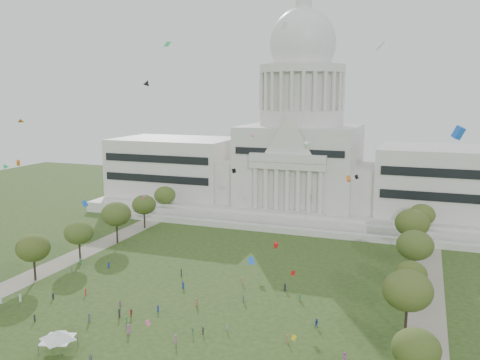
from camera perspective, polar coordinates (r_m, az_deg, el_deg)
ground at (r=103.02m, az=-9.07°, el=-17.38°), size 400.00×400.00×0.00m
capitol at (r=200.06m, az=6.79°, el=2.62°), size 160.00×64.50×91.30m
path_left at (r=151.61m, az=-19.59°, el=-8.81°), size 8.00×160.00×0.04m
path_right at (r=119.18m, az=20.18°, el=-13.98°), size 8.00×160.00×0.04m
row_tree_r_1 at (r=87.12m, az=19.17°, el=-17.49°), size 7.58×7.58×10.78m
row_tree_l_2 at (r=138.19m, az=-22.20°, el=-7.08°), size 8.42×8.42×11.97m
row_tree_r_2 at (r=103.91m, az=18.31°, el=-11.69°), size 9.55×9.55×13.58m
row_tree_l_3 at (r=149.81m, az=-17.65°, el=-5.66°), size 8.12×8.12×11.55m
row_tree_r_3 at (r=120.81m, az=18.66°, el=-9.97°), size 7.01×7.01×9.98m
row_tree_l_4 at (r=164.01m, az=-13.73°, el=-3.73°), size 9.29×9.29×13.21m
row_tree_r_4 at (r=134.97m, az=19.06°, el=-6.94°), size 9.19×9.19×13.06m
row_tree_l_5 at (r=180.09m, az=-10.73°, el=-2.75°), size 8.33×8.33×11.85m
row_tree_r_5 at (r=154.29m, az=18.78°, el=-4.61°), size 9.82×9.82×13.96m
row_tree_l_6 at (r=196.31m, az=-8.44°, el=-1.70°), size 8.19×8.19×11.64m
row_tree_r_6 at (r=172.06m, az=19.74°, el=-3.71°), size 8.42×8.42×11.97m
event_tent at (r=102.57m, az=-19.80°, el=-16.03°), size 9.00×9.00×4.05m
person_0 at (r=96.17m, az=11.67°, el=-18.91°), size 1.09×0.91×1.92m
person_2 at (r=107.30m, az=8.62°, el=-15.63°), size 1.09×0.90×1.94m
person_3 at (r=103.93m, az=-5.36°, el=-16.57°), size 1.05×1.07×1.53m
person_4 at (r=104.07m, az=-4.17°, el=-16.52°), size 0.66×0.97×1.52m
person_5 at (r=113.43m, az=-12.13°, el=-14.38°), size 1.13×1.63×1.63m
person_7 at (r=97.50m, az=-16.46°, el=-18.70°), size 0.84×0.86×1.90m
person_8 at (r=118.51m, az=-13.31°, el=-13.40°), size 0.75×0.51×1.44m
person_10 at (r=105.14m, az=-1.49°, el=-16.17°), size 0.64×1.01×1.63m
distant_crowd at (r=120.28m, az=-10.02°, el=-12.85°), size 65.81×35.04×1.89m
kite_swarm at (r=99.35m, az=-8.87°, el=-0.65°), size 94.41×108.25×63.71m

